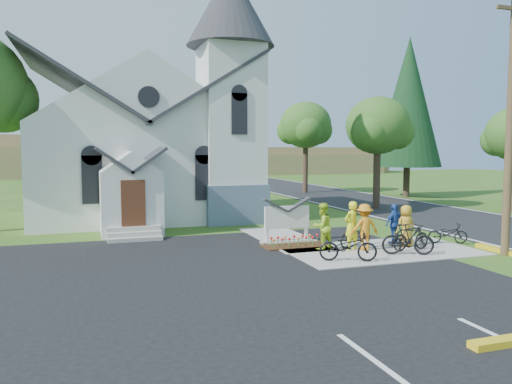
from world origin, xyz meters
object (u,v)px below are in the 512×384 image
object	(u,v)px
bike_1	(408,240)
cyclist_4	(406,226)
bike_4	(448,233)
cyclist_2	(395,224)
church_sign	(287,218)
cyclist_1	(322,226)
bike_2	(355,235)
cyclist_3	(364,227)
bike_3	(411,237)
cyclist_0	(351,226)
bike_0	(348,246)

from	to	relation	value
bike_1	cyclist_4	world-z (taller)	cyclist_4
cyclist_4	bike_4	bearing A→B (deg)	178.65
cyclist_2	bike_4	world-z (taller)	cyclist_2
church_sign	cyclist_4	xyz separation A→B (m)	(3.97, -2.39, -0.18)
cyclist_1	bike_2	world-z (taller)	cyclist_1
cyclist_2	cyclist_3	xyz separation A→B (m)	(-1.77, -0.69, 0.07)
cyclist_4	bike_3	bearing A→B (deg)	68.13
bike_4	cyclist_1	bearing A→B (deg)	106.97
cyclist_0	cyclist_1	distance (m)	1.08
bike_4	bike_2	bearing A→B (deg)	104.07
church_sign	cyclist_4	distance (m)	4.63
cyclist_3	church_sign	bearing A→B (deg)	-47.66
bike_1	cyclist_2	size ratio (longest dim) A/B	1.15
bike_0	church_sign	bearing A→B (deg)	32.01
cyclist_3	bike_4	size ratio (longest dim) A/B	1.12
cyclist_4	cyclist_3	bearing A→B (deg)	3.24
cyclist_2	bike_1	bearing A→B (deg)	55.54
church_sign	cyclist_1	bearing A→B (deg)	-69.91
cyclist_1	bike_4	distance (m)	5.28
bike_2	church_sign	bearing A→B (deg)	29.18
cyclist_1	bike_3	world-z (taller)	cyclist_1
cyclist_3	bike_3	size ratio (longest dim) A/B	1.03
cyclist_0	bike_2	xyz separation A→B (m)	(0.45, 0.47, -0.46)
bike_0	cyclist_1	distance (m)	2.12
bike_1	bike_4	size ratio (longest dim) A/B	1.19
cyclist_3	cyclist_4	xyz separation A→B (m)	(1.89, 0.12, -0.06)
bike_1	bike_4	xyz separation A→B (m)	(2.80, 1.31, -0.15)
church_sign	bike_4	bearing A→B (deg)	-22.33
bike_4	cyclist_3	bearing A→B (deg)	114.54
cyclist_0	bike_0	size ratio (longest dim) A/B	0.94
church_sign	bike_4	size ratio (longest dim) A/B	1.43
cyclist_1	bike_4	bearing A→B (deg)	155.47
cyclist_0	bike_0	bearing A→B (deg)	38.97
cyclist_3	cyclist_4	world-z (taller)	cyclist_3
church_sign	bike_3	size ratio (longest dim) A/B	1.32
church_sign	bike_1	size ratio (longest dim) A/B	1.20
bike_1	cyclist_2	xyz separation A→B (m)	(0.74, 1.92, 0.25)
cyclist_0	cyclist_4	world-z (taller)	cyclist_0
bike_0	bike_3	distance (m)	3.17
bike_1	bike_4	bearing A→B (deg)	-41.33
cyclist_0	cyclist_1	xyz separation A→B (m)	(-0.99, 0.44, -0.04)
cyclist_4	bike_4	size ratio (longest dim) A/B	1.05
cyclist_3	cyclist_4	size ratio (longest dim) A/B	1.08
bike_2	cyclist_4	distance (m)	1.98
cyclist_0	bike_3	bearing A→B (deg)	138.66
church_sign	bike_1	xyz separation A→B (m)	(3.10, -3.73, -0.43)
bike_2	cyclist_1	bearing A→B (deg)	71.14
bike_3	bike_4	xyz separation A→B (m)	(2.23, 0.70, -0.10)
cyclist_1	cyclist_3	xyz separation A→B (m)	(1.40, -0.66, -0.01)
cyclist_1	bike_1	size ratio (longest dim) A/B	0.95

